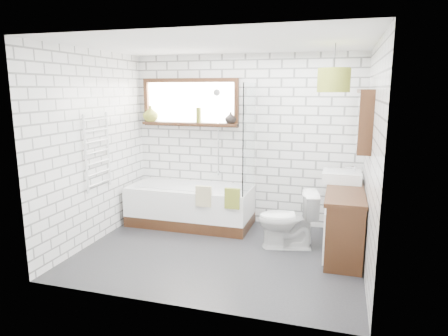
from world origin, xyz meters
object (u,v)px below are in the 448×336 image
(toilet, at_px, (288,220))
(bathtub, at_px, (191,205))
(basin, at_px, (342,177))
(vanity, at_px, (344,221))
(pendant, at_px, (334,80))

(toilet, bearing_deg, bathtub, -120.30)
(bathtub, distance_m, basin, 2.22)
(vanity, distance_m, pendant, 1.73)
(vanity, xyz_separation_m, pendant, (-0.21, -0.23, 1.70))
(bathtub, relative_size, pendant, 5.02)
(basin, relative_size, toilet, 0.66)
(bathtub, bearing_deg, basin, 0.02)
(vanity, xyz_separation_m, basin, (-0.06, 0.43, 0.47))
(toilet, bearing_deg, basin, 115.73)
(toilet, height_order, pendant, pendant)
(bathtub, relative_size, basin, 3.69)
(basin, height_order, pendant, pendant)
(bathtub, bearing_deg, toilet, -18.04)
(basin, bearing_deg, toilet, -142.00)
(pendant, bearing_deg, vanity, 48.25)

